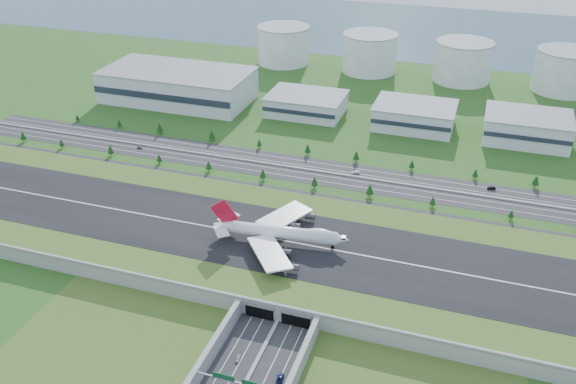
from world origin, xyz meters
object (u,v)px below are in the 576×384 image
(boeing_747, at_px, (280,232))
(car_5, at_px, (491,188))
(fuel_tank_a, at_px, (283,45))
(car_2, at_px, (280,378))
(car_7, at_px, (356,172))
(car_0, at_px, (238,358))
(car_4, at_px, (140,147))

(boeing_747, bearing_deg, car_5, 40.16)
(fuel_tank_a, distance_m, car_2, 413.98)
(car_2, xyz_separation_m, car_7, (-11.23, 182.28, 0.04))
(car_0, relative_size, car_7, 0.72)
(car_5, bearing_deg, fuel_tank_a, -153.86)
(car_5, bearing_deg, car_4, -105.01)
(fuel_tank_a, height_order, car_7, fuel_tank_a)
(fuel_tank_a, distance_m, car_5, 289.96)
(car_7, bearing_deg, car_0, -21.47)
(fuel_tank_a, xyz_separation_m, boeing_747, (104.56, -311.83, -3.25))
(fuel_tank_a, bearing_deg, car_5, -44.88)
(fuel_tank_a, xyz_separation_m, car_0, (112.24, -387.38, -16.68))
(fuel_tank_a, bearing_deg, car_0, -73.84)
(fuel_tank_a, relative_size, car_5, 9.82)
(fuel_tank_a, relative_size, boeing_747, 0.70)
(car_4, xyz_separation_m, car_5, (236.58, 16.40, 0.15))
(car_0, xyz_separation_m, car_5, (92.88, 183.10, 0.14))
(fuel_tank_a, height_order, boeing_747, fuel_tank_a)
(boeing_747, height_order, car_2, boeing_747)
(car_2, bearing_deg, car_4, -54.70)
(car_2, relative_size, car_7, 1.00)
(fuel_tank_a, xyz_separation_m, car_2, (132.18, -391.96, -16.59))
(car_2, bearing_deg, car_0, -21.34)
(boeing_747, relative_size, car_0, 17.41)
(boeing_747, relative_size, car_4, 17.70)
(car_0, bearing_deg, car_7, 77.60)
(car_2, bearing_deg, car_7, -94.87)
(fuel_tank_a, distance_m, car_4, 223.54)
(boeing_747, height_order, car_4, boeing_747)
(fuel_tank_a, bearing_deg, car_4, -98.11)
(car_7, bearing_deg, fuel_tank_a, -168.69)
(car_4, distance_m, car_7, 152.81)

